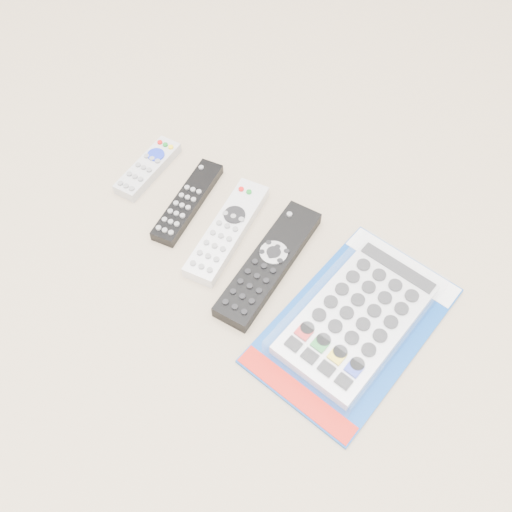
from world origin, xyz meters
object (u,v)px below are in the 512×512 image
Objects in this scene: remote_slim_black at (188,202)px; remote_silver_dvd at (227,230)px; remote_small_grey at (148,168)px; remote_large_black at (269,263)px; jumbo_remote_packaged at (357,318)px.

remote_silver_dvd is at bearing -17.49° from remote_slim_black.
remote_small_grey and remote_slim_black have the same top height.
remote_large_black reaches higher than remote_silver_dvd.
jumbo_remote_packaged is (0.24, -0.03, 0.01)m from remote_silver_dvd.
jumbo_remote_packaged is at bearing -16.19° from remote_slim_black.
remote_small_grey is at bearing 159.06° from remote_slim_black.
jumbo_remote_packaged is at bearing -14.93° from remote_silver_dvd.
jumbo_remote_packaged is (0.33, -0.04, 0.01)m from remote_slim_black.
remote_silver_dvd is (0.19, -0.03, 0.00)m from remote_small_grey.
remote_silver_dvd is 0.25m from jumbo_remote_packaged.
remote_small_grey is 0.29m from remote_large_black.
remote_silver_dvd is 0.09m from remote_large_black.
remote_slim_black is at bearing 179.25° from jumbo_remote_packaged.
remote_small_grey is 0.78× the size of remote_slim_black.
remote_slim_black is 0.77× the size of remote_large_black.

